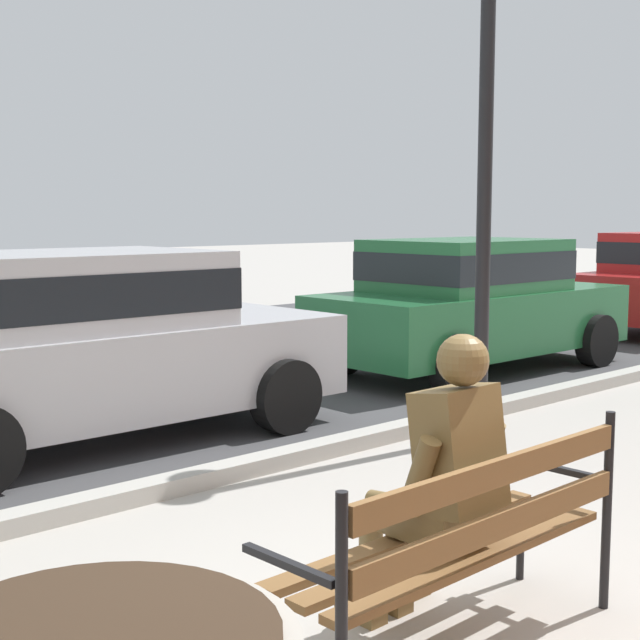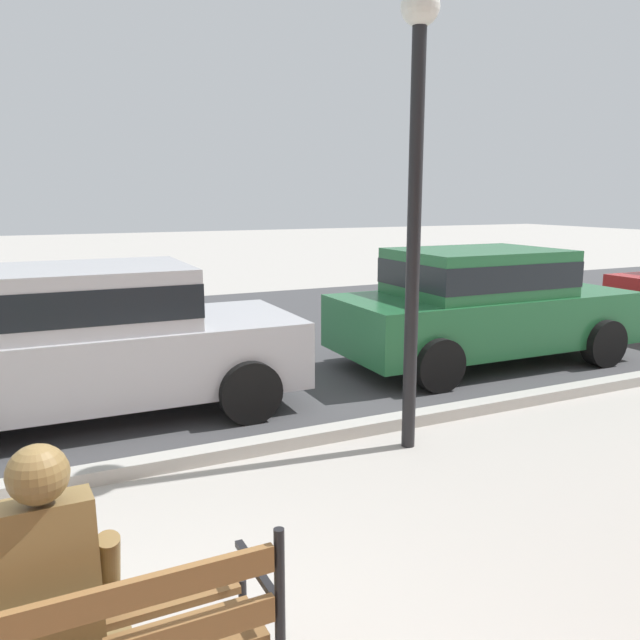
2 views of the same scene
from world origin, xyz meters
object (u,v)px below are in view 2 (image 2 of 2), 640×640
at_px(bronze_statue_seated, 53,598).
at_px(lamp_post, 416,159).
at_px(parked_car_green, 481,302).
at_px(parked_car_silver, 92,337).

relative_size(bronze_statue_seated, lamp_post, 0.35).
bearing_deg(lamp_post, bronze_statue_seated, -145.76).
distance_m(bronze_statue_seated, lamp_post, 4.15).
bearing_deg(lamp_post, parked_car_green, 39.57).
height_order(parked_car_silver, parked_car_green, same).
height_order(bronze_statue_seated, parked_car_silver, parked_car_silver).
bearing_deg(parked_car_green, parked_car_silver, 180.00).
height_order(bronze_statue_seated, parked_car_green, parked_car_green).
bearing_deg(parked_car_green, lamp_post, -140.43).
height_order(bronze_statue_seated, lamp_post, lamp_post).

